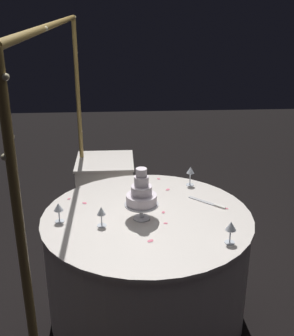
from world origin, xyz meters
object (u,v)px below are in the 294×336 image
(side_table, at_px, (106,200))
(wine_glass_0, at_px, (231,227))
(main_table, at_px, (147,266))
(wine_glass_2, at_px, (59,208))
(tiered_cake, at_px, (141,195))
(decorative_arch, at_px, (61,135))
(cake_knife, at_px, (209,203))
(wine_glass_1, at_px, (101,212))
(wine_glass_3, at_px, (190,171))

(side_table, height_order, wine_glass_0, wine_glass_0)
(main_table, xyz_separation_m, wine_glass_0, (-0.37, -0.46, 0.50))
(wine_glass_2, bearing_deg, wine_glass_0, -107.15)
(tiered_cake, bearing_deg, wine_glass_0, -123.01)
(decorative_arch, height_order, cake_knife, decorative_arch)
(decorative_arch, relative_size, wine_glass_1, 17.67)
(decorative_arch, distance_m, wine_glass_2, 0.48)
(main_table, height_order, cake_knife, cake_knife)
(wine_glass_1, distance_m, cake_knife, 0.79)
(wine_glass_0, bearing_deg, wine_glass_3, 6.97)
(side_table, bearing_deg, cake_knife, -140.26)
(wine_glass_3, bearing_deg, decorative_arch, 118.03)
(wine_glass_0, relative_size, wine_glass_1, 1.05)
(main_table, relative_size, side_table, 1.75)
(wine_glass_0, xyz_separation_m, cake_knife, (0.51, 0.02, -0.10))
(tiered_cake, xyz_separation_m, cake_knife, (0.19, -0.48, -0.17))
(decorative_arch, xyz_separation_m, wine_glass_2, (-0.05, 0.05, -0.47))
(decorative_arch, xyz_separation_m, main_table, (-0.00, -0.52, -0.97))
(side_table, relative_size, wine_glass_3, 5.33)
(wine_glass_0, bearing_deg, side_table, 28.59)
(side_table, height_order, cake_knife, cake_knife)
(main_table, bearing_deg, cake_knife, -72.08)
(main_table, distance_m, side_table, 1.10)
(decorative_arch, bearing_deg, wine_glass_2, 138.52)
(main_table, relative_size, wine_glass_1, 10.52)
(main_table, height_order, wine_glass_1, wine_glass_1)
(wine_glass_0, relative_size, wine_glass_3, 0.93)
(wine_glass_1, bearing_deg, wine_glass_3, -47.83)
(decorative_arch, distance_m, cake_knife, 1.13)
(wine_glass_0, height_order, wine_glass_2, wine_glass_0)
(wine_glass_2, bearing_deg, wine_glass_1, -104.67)
(wine_glass_0, bearing_deg, wine_glass_2, 72.85)
(tiered_cake, relative_size, wine_glass_1, 2.65)
(side_table, distance_m, wine_glass_0, 1.70)
(wine_glass_3, xyz_separation_m, cake_knife, (-0.33, -0.08, -0.11))
(wine_glass_0, xyz_separation_m, wine_glass_1, (0.25, 0.76, -0.01))
(wine_glass_2, distance_m, wine_glass_3, 1.07)
(main_table, height_order, tiered_cake, tiered_cake)
(wine_glass_2, xyz_separation_m, cake_knife, (0.19, -1.01, -0.09))
(side_table, height_order, wine_glass_2, wine_glass_2)
(side_table, height_order, wine_glass_1, wine_glass_1)
(wine_glass_0, bearing_deg, main_table, 51.55)
(tiered_cake, bearing_deg, cake_knife, -68.92)
(tiered_cake, bearing_deg, side_table, 14.01)
(decorative_arch, relative_size, tiered_cake, 6.67)
(decorative_arch, bearing_deg, cake_knife, -81.60)
(wine_glass_3, bearing_deg, cake_knife, -165.56)
(side_table, xyz_separation_m, cake_knife, (-0.91, -0.76, 0.40))
(wine_glass_1, xyz_separation_m, wine_glass_3, (0.59, -0.66, 0.02))
(tiered_cake, xyz_separation_m, wine_glass_3, (0.51, -0.40, -0.06))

